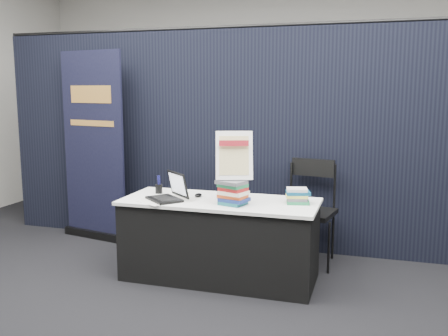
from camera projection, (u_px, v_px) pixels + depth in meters
floor at (200, 301)px, 4.18m from camera, size 8.00×8.00×0.00m
wall_back at (287, 90)px, 7.68m from camera, size 8.00×0.02×3.50m
drape_partition at (248, 140)px, 5.50m from camera, size 6.00×0.08×2.40m
display_table at (220, 239)px, 4.64m from camera, size 1.80×0.75×0.75m
laptop at (166, 193)px, 4.59m from camera, size 0.41×0.45×0.25m
mouse at (198, 195)px, 4.71m from camera, size 0.07×0.11×0.03m
brochure_left at (155, 200)px, 4.57m from camera, size 0.31×0.27×0.00m
brochure_mid at (154, 202)px, 4.49m from camera, size 0.35×0.32×0.00m
brochure_right at (181, 199)px, 4.62m from camera, size 0.35×0.29×0.00m
pen_cup at (159, 189)px, 4.86m from camera, size 0.08×0.08×0.09m
book_stack_tall at (233, 192)px, 4.38m from camera, size 0.27×0.24×0.22m
book_stack_short at (298, 196)px, 4.42m from camera, size 0.22×0.19×0.14m
info_sign at (234, 156)px, 4.36m from camera, size 0.35×0.22×0.44m
pullup_banner at (94, 157)px, 5.81m from camera, size 0.93×0.29×2.19m
stacking_chair at (310, 207)px, 5.04m from camera, size 0.55×0.56×1.04m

